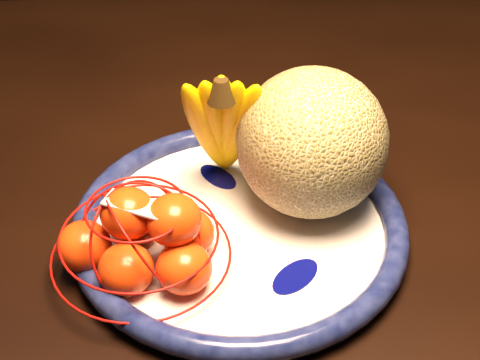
# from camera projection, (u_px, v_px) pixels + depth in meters

# --- Properties ---
(dining_table) EXTENTS (1.51, 1.00, 0.72)m
(dining_table) POSITION_uv_depth(u_px,v_px,m) (188.00, 195.00, 0.96)
(dining_table) COLOR black
(dining_table) RESTS_ON ground
(fruit_bowl) EXTENTS (0.35, 0.35, 0.03)m
(fruit_bowl) POSITION_uv_depth(u_px,v_px,m) (239.00, 227.00, 0.77)
(fruit_bowl) COLOR white
(fruit_bowl) RESTS_ON dining_table
(cantaloupe) EXTENTS (0.16, 0.16, 0.16)m
(cantaloupe) POSITION_uv_depth(u_px,v_px,m) (312.00, 143.00, 0.76)
(cantaloupe) COLOR olive
(cantaloupe) RESTS_ON fruit_bowl
(banana_bunch) EXTENTS (0.11, 0.10, 0.17)m
(banana_bunch) POSITION_uv_depth(u_px,v_px,m) (223.00, 121.00, 0.78)
(banana_bunch) COLOR yellow
(banana_bunch) RESTS_ON fruit_bowl
(mandarin_bag) EXTENTS (0.23, 0.23, 0.11)m
(mandarin_bag) POSITION_uv_depth(u_px,v_px,m) (144.00, 239.00, 0.71)
(mandarin_bag) COLOR #FF5516
(mandarin_bag) RESTS_ON fruit_bowl
(price_tag) EXTENTS (0.08, 0.04, 0.01)m
(price_tag) POSITION_uv_depth(u_px,v_px,m) (142.00, 206.00, 0.68)
(price_tag) COLOR white
(price_tag) RESTS_ON mandarin_bag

